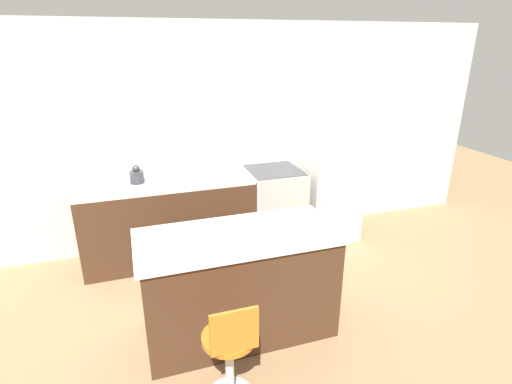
% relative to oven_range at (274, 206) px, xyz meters
% --- Properties ---
extents(ground_plane, '(14.00, 14.00, 0.00)m').
position_rel_oven_range_xyz_m(ground_plane, '(-0.99, -0.34, -0.47)').
color(ground_plane, '#8E704C').
extents(wall_back, '(8.00, 0.06, 2.60)m').
position_rel_oven_range_xyz_m(wall_back, '(-0.99, 0.36, 0.83)').
color(wall_back, beige).
rests_on(wall_back, ground_plane).
extents(back_counter, '(1.88, 0.65, 0.94)m').
position_rel_oven_range_xyz_m(back_counter, '(-1.27, 0.00, -0.00)').
color(back_counter, '#422819').
rests_on(back_counter, ground_plane).
extents(kitchen_island, '(1.63, 0.74, 0.93)m').
position_rel_oven_range_xyz_m(kitchen_island, '(-0.86, -1.48, -0.00)').
color(kitchen_island, '#422819').
rests_on(kitchen_island, ground_plane).
extents(oven_range, '(0.65, 0.66, 0.94)m').
position_rel_oven_range_xyz_m(oven_range, '(0.00, 0.00, 0.00)').
color(oven_range, '#B7B2A8').
rests_on(oven_range, ground_plane).
extents(refrigerator, '(0.65, 0.70, 1.82)m').
position_rel_oven_range_xyz_m(refrigerator, '(0.73, -0.01, 0.44)').
color(refrigerator, silver).
rests_on(refrigerator, ground_plane).
extents(stool_chair, '(0.37, 0.37, 0.85)m').
position_rel_oven_range_xyz_m(stool_chair, '(-1.12, -2.17, -0.06)').
color(stool_chair, '#B7B7BC').
rests_on(stool_chair, ground_plane).
extents(kettle, '(0.15, 0.15, 0.20)m').
position_rel_oven_range_xyz_m(kettle, '(-1.57, 0.03, 0.55)').
color(kettle, '#333338').
rests_on(kettle, back_counter).
extents(mixing_bowl, '(0.28, 0.28, 0.10)m').
position_rel_oven_range_xyz_m(mixing_bowl, '(-0.79, 0.03, 0.52)').
color(mixing_bowl, white).
rests_on(mixing_bowl, back_counter).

